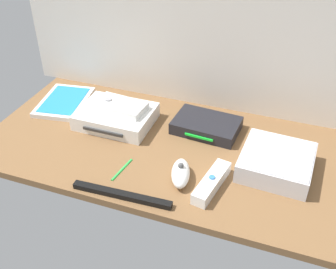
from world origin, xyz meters
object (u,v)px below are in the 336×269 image
(game_console, at_px, (116,116))
(sensor_bar, at_px, (122,195))
(game_case, at_px, (64,102))
(remote_nunchuk, at_px, (181,173))
(stylus_pen, at_px, (122,169))
(mini_computer, at_px, (276,162))
(remote_classic_pad, at_px, (121,106))
(network_router, at_px, (206,125))
(remote_wand, at_px, (212,183))

(game_console, distance_m, sensor_bar, 0.31)
(game_case, relative_size, remote_nunchuk, 1.93)
(game_case, relative_size, stylus_pen, 2.32)
(mini_computer, distance_m, remote_nunchuk, 0.24)
(mini_computer, height_order, remote_classic_pad, remote_classic_pad)
(stylus_pen, bearing_deg, game_case, 143.34)
(network_router, bearing_deg, remote_wand, -67.49)
(game_console, height_order, stylus_pen, game_console)
(game_console, relative_size, remote_classic_pad, 1.39)
(remote_wand, height_order, remote_nunchuk, remote_nunchuk)
(remote_wand, distance_m, sensor_bar, 0.21)
(mini_computer, bearing_deg, stylus_pen, -160.37)
(game_case, distance_m, remote_classic_pad, 0.22)
(mini_computer, relative_size, remote_nunchuk, 1.65)
(remote_nunchuk, height_order, stylus_pen, remote_nunchuk)
(sensor_bar, relative_size, stylus_pen, 2.67)
(remote_wand, relative_size, sensor_bar, 0.63)
(network_router, xyz_separation_m, stylus_pen, (-0.15, -0.24, -0.01))
(game_case, relative_size, remote_classic_pad, 1.38)
(remote_classic_pad, relative_size, stylus_pen, 1.68)
(game_console, xyz_separation_m, game_case, (-0.20, 0.04, -0.01))
(network_router, height_order, remote_classic_pad, remote_classic_pad)
(remote_nunchuk, distance_m, stylus_pen, 0.15)
(remote_classic_pad, bearing_deg, remote_wand, -24.22)
(mini_computer, distance_m, game_case, 0.67)
(game_console, bearing_deg, game_case, 168.52)
(game_console, bearing_deg, stylus_pen, -60.46)
(remote_classic_pad, xyz_separation_m, stylus_pen, (0.09, -0.20, -0.05))
(game_console, height_order, remote_classic_pad, remote_classic_pad)
(remote_nunchuk, xyz_separation_m, stylus_pen, (-0.15, -0.02, -0.02))
(mini_computer, xyz_separation_m, sensor_bar, (-0.32, -0.22, -0.02))
(game_case, height_order, network_router, network_router)
(stylus_pen, bearing_deg, game_console, 119.50)
(sensor_bar, bearing_deg, network_router, 68.66)
(stylus_pen, bearing_deg, sensor_bar, -64.83)
(network_router, distance_m, stylus_pen, 0.28)
(remote_wand, height_order, remote_classic_pad, remote_classic_pad)
(game_console, relative_size, mini_computer, 1.18)
(remote_nunchuk, bearing_deg, mini_computer, 12.40)
(remote_nunchuk, relative_size, sensor_bar, 0.45)
(remote_wand, xyz_separation_m, remote_nunchuk, (-0.08, 0.00, 0.01))
(sensor_bar, distance_m, stylus_pen, 0.10)
(remote_wand, bearing_deg, game_console, 162.60)
(network_router, height_order, remote_wand, same)
(network_router, xyz_separation_m, remote_classic_pad, (-0.24, -0.04, 0.04))
(game_console, xyz_separation_m, remote_wand, (0.33, -0.17, -0.01))
(game_case, height_order, remote_wand, remote_wand)
(network_router, bearing_deg, remote_classic_pad, -166.36)
(mini_computer, height_order, game_case, mini_computer)
(network_router, distance_m, remote_classic_pad, 0.25)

